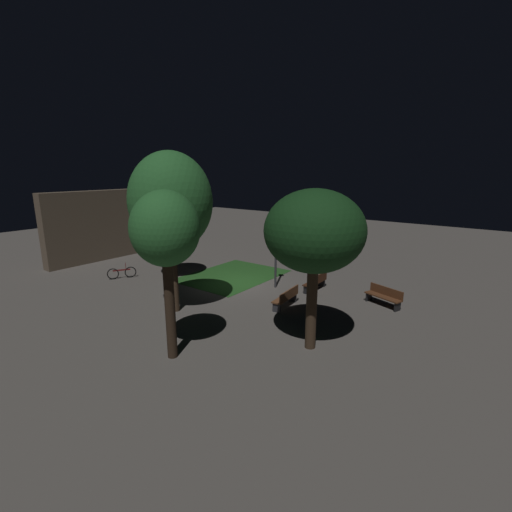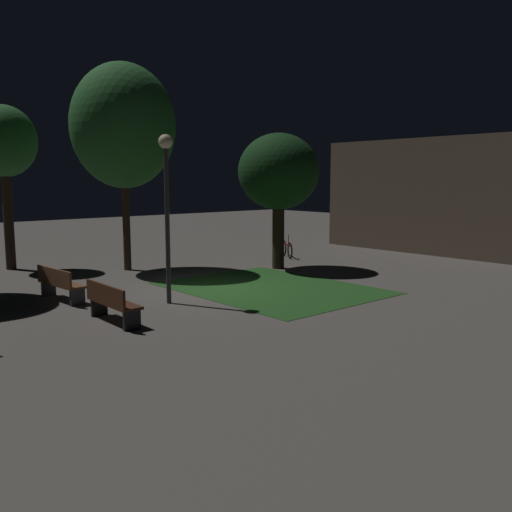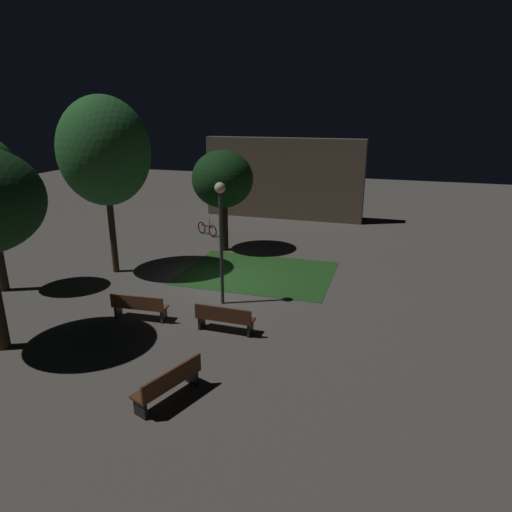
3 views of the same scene
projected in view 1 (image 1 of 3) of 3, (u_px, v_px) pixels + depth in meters
The scene contains 12 objects.
ground_plane at pixel (240, 283), 20.13m from camera, with size 60.00×60.00×0.00m, color #56514C.
grass_lawn at pixel (233, 275), 21.59m from camera, with size 6.10×4.66×0.01m, color #23511E.
bench_front_left at pixel (286, 297), 16.54m from camera, with size 1.83×0.62×0.88m.
bench_by_lamp at pixel (316, 282), 18.83m from camera, with size 1.81×0.50×0.88m.
bench_near_trees at pixel (384, 296), 16.75m from camera, with size 1.06×1.86×0.88m.
tree_back_right at pixel (165, 231), 11.22m from camera, with size 2.21×2.21×5.67m.
tree_back_left at pixel (168, 221), 20.38m from camera, with size 2.84×2.84×4.74m.
tree_near_wall at pixel (171, 202), 15.06m from camera, with size 3.53×3.53×7.04m.
tree_lawn_side at pixel (314, 232), 11.90m from camera, with size 3.41×3.41×5.67m.
lamp_post_plaza_west at pixel (276, 235), 18.76m from camera, with size 0.36×0.36×4.25m.
bicycle at pixel (122, 273), 20.97m from camera, with size 1.45×0.86×0.93m.
building_wall_backdrop at pixel (113, 224), 25.76m from camera, with size 9.71×0.80×4.86m, color brown.
Camera 1 is at (-14.82, -12.23, 6.26)m, focal length 25.00 mm.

